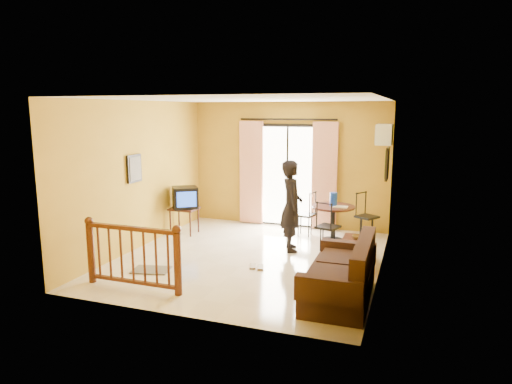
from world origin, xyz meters
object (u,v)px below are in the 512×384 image
(dining_table, at_px, (333,213))
(television, at_px, (185,197))
(coffee_table, at_px, (357,249))
(sofa, at_px, (343,277))
(standing_person, at_px, (292,206))

(dining_table, bearing_deg, television, -170.29)
(dining_table, height_order, coffee_table, dining_table)
(television, distance_m, coffee_table, 3.84)
(television, relative_size, sofa, 0.37)
(standing_person, bearing_deg, sofa, -169.01)
(dining_table, height_order, sofa, sofa)
(dining_table, distance_m, standing_person, 1.14)
(dining_table, relative_size, standing_person, 0.50)
(coffee_table, bearing_deg, standing_person, 160.89)
(coffee_table, distance_m, sofa, 1.51)
(television, xyz_separation_m, standing_person, (2.44, -0.37, 0.07))
(dining_table, distance_m, coffee_table, 1.52)
(dining_table, height_order, standing_person, standing_person)
(television, height_order, sofa, television)
(television, relative_size, coffee_table, 0.70)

